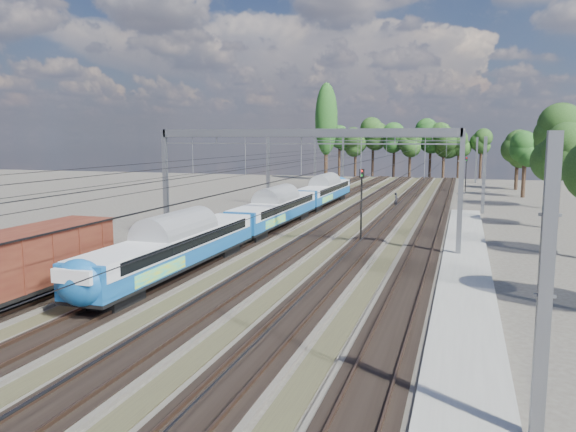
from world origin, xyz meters
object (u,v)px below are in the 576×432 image
(freight_boxcar, at_px, (1,269))
(worker, at_px, (396,200))
(signal_near, at_px, (361,196))
(signal_far, at_px, (466,170))
(emu_train, at_px, (275,205))

(freight_boxcar, bearing_deg, worker, 74.83)
(freight_boxcar, distance_m, signal_near, 26.98)
(worker, bearing_deg, signal_near, -165.17)
(worker, bearing_deg, signal_far, -3.84)
(worker, relative_size, signal_near, 0.30)
(signal_near, distance_m, signal_far, 48.52)
(signal_near, bearing_deg, signal_far, 83.56)
(emu_train, xyz_separation_m, freight_boxcar, (-4.50, -27.05, -0.07))
(worker, distance_m, signal_near, 24.33)
(freight_boxcar, height_order, signal_far, signal_far)
(freight_boxcar, bearing_deg, signal_far, 73.65)
(freight_boxcar, height_order, signal_near, signal_near)
(freight_boxcar, distance_m, signal_far, 74.50)
(emu_train, relative_size, signal_far, 10.42)
(emu_train, distance_m, signal_near, 9.22)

